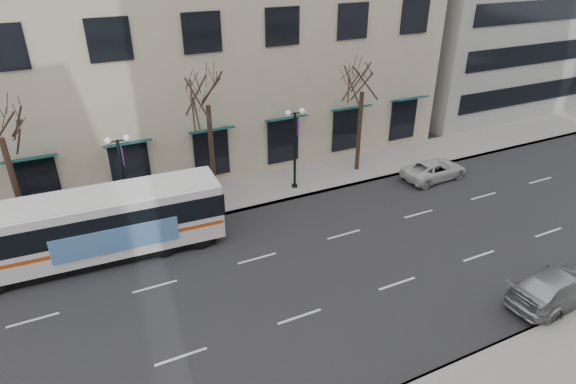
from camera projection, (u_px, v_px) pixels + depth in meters
ground at (277, 285)px, 21.84m from camera, size 160.00×160.00×0.00m
sidewalk_far at (289, 183)px, 30.91m from camera, size 80.00×4.00×0.15m
tree_far_mid at (207, 88)px, 25.66m from camera, size 3.60×3.60×8.55m
tree_far_right at (363, 77)px, 29.74m from camera, size 3.60×3.60×8.06m
lamp_post_left at (124, 177)px, 25.09m from camera, size 1.22×0.45×5.21m
lamp_post_right at (295, 145)px, 28.94m from camera, size 1.22×0.45×5.21m
city_bus at (92, 225)px, 22.90m from camera, size 12.58×3.30×3.38m
silver_car at (558, 287)px, 20.58m from camera, size 5.15×2.30×1.47m
white_pickup at (434, 170)px, 31.37m from camera, size 4.61×2.34×1.25m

